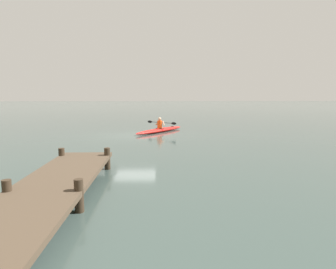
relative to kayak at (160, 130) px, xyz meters
The scene contains 3 objects.
ground_plane 2.29m from the kayak, 47.38° to the left, with size 160.00×160.00×0.00m, color #384742.
kayak is the anchor object (origin of this frame).
kayaker 0.45m from the kayak, 51.92° to the left, with size 1.93×1.53×0.73m.
Camera 1 is at (-1.38, 18.06, 2.60)m, focal length 31.68 mm.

